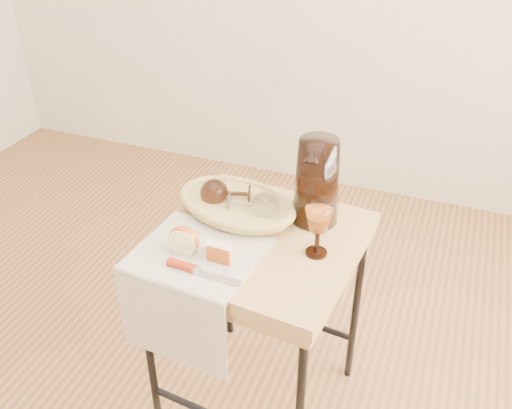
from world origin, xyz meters
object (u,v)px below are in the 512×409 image
at_px(apple_half, 184,239).
at_px(goblet_lying_b, 250,205).
at_px(side_table, 258,326).
at_px(tea_towel, 198,253).
at_px(bread_basket, 237,207).
at_px(table_knife, 200,271).
at_px(goblet_lying_a, 229,193).
at_px(pitcher, 317,181).
at_px(wine_goblet, 318,231).

bearing_deg(apple_half, goblet_lying_b, 56.59).
distance_m(side_table, apple_half, 0.44).
distance_m(tea_towel, bread_basket, 0.22).
height_order(tea_towel, goblet_lying_b, goblet_lying_b).
relative_size(goblet_lying_b, apple_half, 1.60).
height_order(goblet_lying_b, apple_half, goblet_lying_b).
relative_size(side_table, table_knife, 3.37).
bearing_deg(table_knife, apple_half, 141.51).
relative_size(tea_towel, goblet_lying_b, 2.38).
bearing_deg(side_table, goblet_lying_a, 141.61).
relative_size(tea_towel, table_knife, 1.59).
bearing_deg(goblet_lying_b, pitcher, 12.75).
height_order(tea_towel, table_knife, table_knife).
bearing_deg(goblet_lying_a, goblet_lying_b, 140.27).
xyz_separation_m(goblet_lying_a, wine_goblet, (0.30, -0.12, 0.02)).
height_order(wine_goblet, table_knife, wine_goblet).
distance_m(goblet_lying_a, wine_goblet, 0.33).
height_order(pitcher, table_knife, pitcher).
relative_size(tea_towel, pitcher, 1.10).
relative_size(goblet_lying_a, table_knife, 0.68).
xyz_separation_m(bread_basket, goblet_lying_a, (-0.03, 0.01, 0.03)).
bearing_deg(bread_basket, tea_towel, -83.48).
bearing_deg(bread_basket, table_knife, -73.10).
height_order(side_table, goblet_lying_b, goblet_lying_b).
xyz_separation_m(bread_basket, goblet_lying_b, (0.05, -0.02, 0.03)).
bearing_deg(goblet_lying_b, apple_half, -127.08).
bearing_deg(pitcher, wine_goblet, -77.71).
xyz_separation_m(goblet_lying_b, wine_goblet, (0.22, -0.09, 0.02)).
bearing_deg(table_knife, bread_basket, 97.48).
bearing_deg(goblet_lying_a, apple_half, 67.25).
distance_m(goblet_lying_b, pitcher, 0.20).
bearing_deg(tea_towel, goblet_lying_b, 74.77).
xyz_separation_m(side_table, goblet_lying_b, (-0.05, 0.07, 0.40)).
distance_m(goblet_lying_b, apple_half, 0.23).
height_order(bread_basket, goblet_lying_b, goblet_lying_b).
relative_size(pitcher, apple_half, 3.48).
bearing_deg(side_table, bread_basket, 138.75).
height_order(goblet_lying_a, wine_goblet, wine_goblet).
bearing_deg(bread_basket, wine_goblet, -8.37).
distance_m(side_table, goblet_lying_a, 0.43).
distance_m(goblet_lying_a, pitcher, 0.27).
height_order(side_table, pitcher, pitcher).
distance_m(goblet_lying_b, wine_goblet, 0.24).
bearing_deg(bread_basket, pitcher, 25.88).
bearing_deg(goblet_lying_b, table_knife, -105.32).
xyz_separation_m(bread_basket, wine_goblet, (0.27, -0.10, 0.05)).
bearing_deg(wine_goblet, tea_towel, -158.85).
relative_size(side_table, pitcher, 2.33).
relative_size(goblet_lying_a, pitcher, 0.47).
bearing_deg(bread_basket, goblet_lying_a, 166.10).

